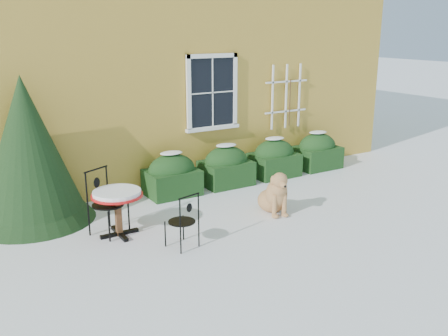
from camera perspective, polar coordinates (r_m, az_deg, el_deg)
ground at (r=8.43m, az=3.58°, el=-7.49°), size 80.00×80.00×0.00m
house at (r=14.05m, az=-13.33°, el=14.97°), size 12.40×8.40×6.40m
hedge_row at (r=11.17m, az=3.08°, el=0.61°), size 4.95×0.80×0.91m
evergreen_shrub at (r=9.29m, az=-21.39°, el=0.41°), size 2.13×2.13×2.57m
bistro_table at (r=8.30m, az=-12.10°, el=-3.40°), size 0.84×0.84×0.78m
patio_chair_near at (r=7.78m, az=-4.67°, el=-6.00°), size 0.48×0.48×0.90m
patio_chair_far at (r=8.46m, az=-13.35°, el=-3.82°), size 0.65×0.65×1.10m
dog at (r=9.24m, az=5.85°, el=-3.14°), size 0.65×0.90×0.85m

